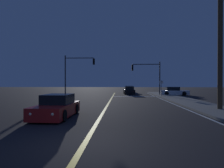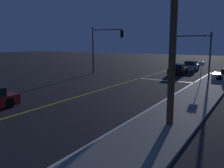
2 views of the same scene
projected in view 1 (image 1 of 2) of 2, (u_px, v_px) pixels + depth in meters
ground_plane at (83, 146)px, 6.52m from camera, size 160.00×160.00×0.00m
sidewalk_right at (196, 104)px, 18.38m from camera, size 3.20×44.04×0.15m
lane_line_center at (108, 104)px, 18.74m from camera, size 0.20×41.60×0.01m
lane_line_edge_right at (175, 105)px, 18.46m from camera, size 0.16×41.60×0.01m
stop_bar at (135, 96)px, 29.32m from camera, size 6.44×0.50×0.01m
car_side_waiting_white at (174, 92)px, 32.19m from camera, size 4.42×1.98×1.34m
car_mid_block_silver at (129, 89)px, 41.72m from camera, size 1.86×4.31×1.34m
car_lead_oncoming_black at (129, 91)px, 35.70m from camera, size 2.01×4.34×1.34m
car_following_oncoming_red at (57, 107)px, 11.99m from camera, size 1.95×4.44×1.34m
traffic_signal_near_right at (149, 73)px, 31.48m from camera, size 4.47×0.28×5.28m
traffic_signal_far_left at (76, 69)px, 30.58m from camera, size 4.59×0.28×6.14m
utility_pole_right at (220, 37)px, 14.51m from camera, size 1.48×0.34×10.31m
street_sign_corner at (161, 86)px, 28.64m from camera, size 0.56×0.09×2.33m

